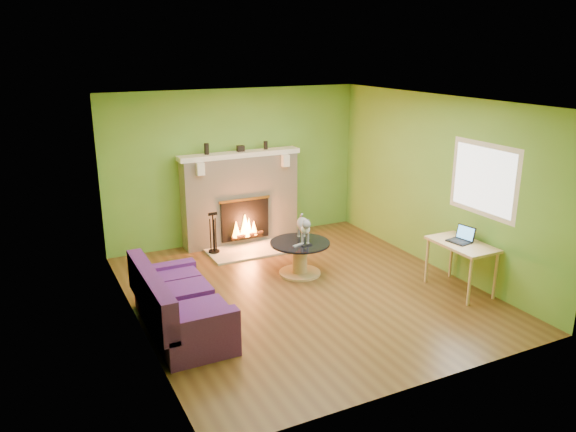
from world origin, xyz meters
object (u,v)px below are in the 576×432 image
object	(u,v)px
cat	(303,227)
sofa	(178,307)
coffee_table	(300,256)
desk	(462,249)

from	to	relation	value
cat	sofa	bearing A→B (deg)	-138.50
coffee_table	cat	size ratio (longest dim) A/B	1.37
coffee_table	desk	world-z (taller)	desk
coffee_table	desk	xyz separation A→B (m)	(1.71, -1.50, 0.32)
coffee_table	cat	bearing A→B (deg)	32.01
sofa	cat	xyz separation A→B (m)	(2.18, 0.93, 0.40)
desk	cat	distance (m)	2.25
desk	cat	size ratio (longest dim) A/B	1.46
sofa	cat	distance (m)	2.40
sofa	desk	world-z (taller)	sofa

